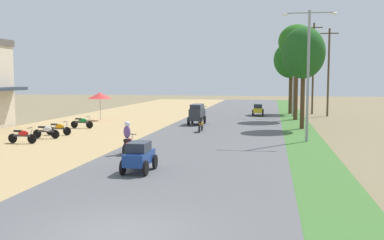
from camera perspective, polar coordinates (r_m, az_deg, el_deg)
The scene contains 20 objects.
ground_plane at distance 11.42m, azimuth -9.72°, elevation -14.58°, with size 180.00×180.00×0.00m, color #7A6B4C.
road_strip at distance 11.41m, azimuth -9.72°, elevation -14.39°, with size 9.00×140.00×0.08m, color #565659.
parked_motorbike_second at distance 28.17m, azimuth -20.75°, elevation -1.79°, with size 1.80×0.54×0.94m.
parked_motorbike_third at distance 29.97m, azimuth -18.03°, elevation -1.30°, with size 1.80×0.54×0.94m.
parked_motorbike_fourth at distance 31.47m, azimuth -16.60°, elevation -0.96°, with size 1.80×0.54×0.94m.
parked_motorbike_fifth at distance 35.33m, azimuth -13.80°, elevation -0.23°, with size 1.80×0.54×0.94m.
vendor_umbrella at distance 41.68m, azimuth -11.63°, elevation 3.06°, with size 2.20×2.20×2.52m.
median_tree_nearest at distance 34.87m, azimuth 14.00°, elevation 8.25°, with size 3.22×3.22×7.67m.
median_tree_second at distance 42.50m, azimuth 13.20°, elevation 9.58°, with size 3.36×3.36×8.72m.
median_tree_third at distance 49.70m, azimuth 12.50°, elevation 7.43°, with size 3.72×3.72×7.76m.
streetlamp_near at distance 27.85m, azimuth 14.57°, elevation 6.59°, with size 3.16×0.20×7.84m.
streetlamp_mid at distance 46.17m, azimuth 12.84°, elevation 6.06°, with size 3.16×0.20×7.84m.
utility_pole_near at distance 47.81m, azimuth 16.97°, elevation 6.01°, with size 1.80×0.20×8.90m.
utility_pole_far at distance 50.25m, azimuth 15.15°, elevation 6.52°, with size 1.80×0.20×9.79m.
car_hatchback_blue at distance 18.35m, azimuth -6.73°, elevation -4.52°, with size 1.04×2.00×1.23m.
car_van_charcoal at distance 36.89m, azimuth 0.63°, elevation 0.89°, with size 1.19×2.41×1.67m.
car_sedan_yellow at distance 46.09m, azimuth 8.40°, elevation 1.37°, with size 1.10×2.26×1.19m.
motorbike_foreground_rider at distance 22.84m, azimuth -8.15°, elevation -2.33°, with size 0.54×1.80×1.66m.
motorbike_ahead_second at distance 31.93m, azimuth 1.13°, elevation -0.61°, with size 0.54×1.80×0.94m.
motorbike_ahead_third at distance 45.70m, azimuth 1.52°, elevation 1.18°, with size 0.54×1.80×0.94m.
Camera 1 is at (3.70, -10.09, 3.87)m, focal length 41.92 mm.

